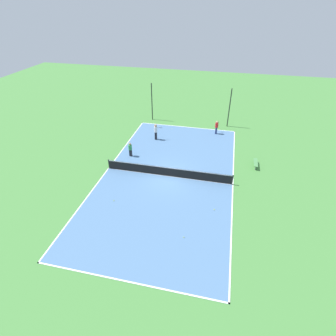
{
  "coord_description": "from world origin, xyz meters",
  "views": [
    {
      "loc": [
        4.32,
        -19.12,
        13.99
      ],
      "look_at": [
        0.0,
        0.0,
        0.9
      ],
      "focal_mm": 28.0,
      "sensor_mm": 36.0,
      "label": 1
    }
  ],
  "objects": [
    {
      "name": "fence_post_back_right",
      "position": [
        4.89,
        12.28,
        2.39
      ],
      "size": [
        0.12,
        0.12,
        4.78
      ],
      "color": "black",
      "rests_on": "ground_plane"
    },
    {
      "name": "ground_plane",
      "position": [
        0.0,
        0.0,
        0.0
      ],
      "size": [
        80.0,
        80.0,
        0.0
      ],
      "primitive_type": "plane",
      "color": "#47843D"
    },
    {
      "name": "tennis_ball_right_alley",
      "position": [
        2.67,
        -6.88,
        0.06
      ],
      "size": [
        0.07,
        0.07,
        0.07
      ],
      "primitive_type": "sphere",
      "color": "#CCE033",
      "rests_on": "court_surface"
    },
    {
      "name": "tennis_ball_midcourt",
      "position": [
        4.5,
        -3.64,
        0.06
      ],
      "size": [
        0.07,
        0.07,
        0.07
      ],
      "primitive_type": "sphere",
      "color": "#CCE033",
      "rests_on": "court_surface"
    },
    {
      "name": "player_far_green",
      "position": [
        -4.53,
        2.64,
        0.87
      ],
      "size": [
        0.39,
        0.39,
        1.51
      ],
      "rotation": [
        0.0,
        0.0,
        3.06
      ],
      "color": "black",
      "rests_on": "court_surface"
    },
    {
      "name": "player_coach_red",
      "position": [
        3.66,
        9.79,
        0.95
      ],
      "size": [
        0.37,
        0.94,
        1.63
      ],
      "rotation": [
        0.0,
        0.0,
        1.54
      ],
      "color": "navy",
      "rests_on": "court_surface"
    },
    {
      "name": "player_near_white",
      "position": [
        -2.95,
        6.8,
        1.1
      ],
      "size": [
        0.99,
        0.69,
        1.85
      ],
      "rotation": [
        0.0,
        0.0,
        0.43
      ],
      "color": "black",
      "rests_on": "court_surface"
    },
    {
      "name": "tennis_ball_far_baseline",
      "position": [
        -3.51,
        -4.35,
        0.06
      ],
      "size": [
        0.07,
        0.07,
        0.07
      ],
      "primitive_type": "sphere",
      "color": "#CCE033",
      "rests_on": "court_surface"
    },
    {
      "name": "fence_post_back_left",
      "position": [
        -4.89,
        12.28,
        2.39
      ],
      "size": [
        0.12,
        0.12,
        4.78
      ],
      "color": "black",
      "rests_on": "ground_plane"
    },
    {
      "name": "tennis_ball_near_net",
      "position": [
        -1.72,
        9.88,
        0.06
      ],
      "size": [
        0.07,
        0.07,
        0.07
      ],
      "primitive_type": "sphere",
      "color": "#CCE033",
      "rests_on": "court_surface"
    },
    {
      "name": "court_surface",
      "position": [
        0.0,
        0.0,
        0.01
      ],
      "size": [
        11.8,
        21.83,
        0.02
      ],
      "color": "#4C729E",
      "rests_on": "ground_plane"
    },
    {
      "name": "bench",
      "position": [
        7.9,
        3.5,
        0.39
      ],
      "size": [
        0.36,
        1.59,
        0.45
      ],
      "rotation": [
        0.0,
        0.0,
        1.57
      ],
      "color": "#4C8C4C",
      "rests_on": "ground_plane"
    },
    {
      "name": "tennis_net",
      "position": [
        0.0,
        0.0,
        0.52
      ],
      "size": [
        11.6,
        0.1,
        0.98
      ],
      "color": "black",
      "rests_on": "court_surface"
    }
  ]
}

